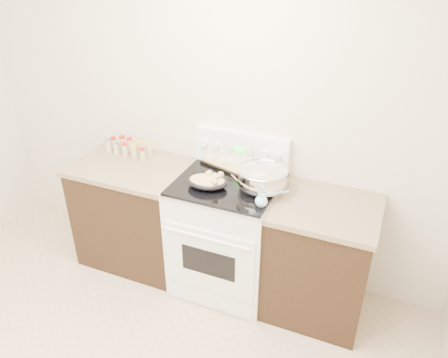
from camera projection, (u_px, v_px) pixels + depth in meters
The scene contains 10 objects.
room_shell at pixel (15, 163), 1.79m from camera, with size 4.10×3.60×2.75m.
counter_left at pixel (137, 212), 3.71m from camera, with size 0.93×0.67×0.92m.
counter_right at pixel (319, 259), 3.18m from camera, with size 0.73×0.67×0.92m.
kitchen_range at pixel (227, 233), 3.41m from camera, with size 0.78×0.73×1.22m.
mixing_bowl at pixel (262, 179), 3.07m from camera, with size 0.39×0.39×0.21m.
roasting_pan at pixel (208, 181), 3.11m from camera, with size 0.32×0.24×0.11m.
baking_sheet at pixel (232, 163), 3.42m from camera, with size 0.48×0.40×0.06m.
wooden_spoon at pixel (227, 180), 3.20m from camera, with size 0.20×0.19×0.04m.
blue_ladle at pixel (263, 200), 2.90m from camera, with size 0.18×0.25×0.10m.
spice_jars at pixel (127, 147), 3.63m from camera, with size 0.40×0.15×0.13m.
Camera 1 is at (1.41, -1.13, 2.52)m, focal length 35.00 mm.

